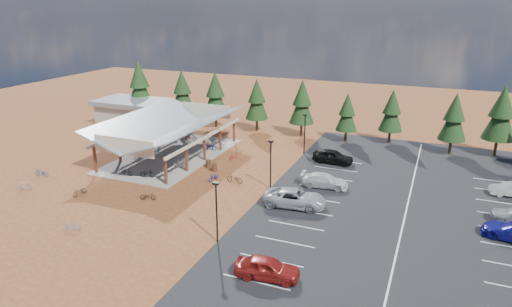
% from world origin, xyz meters
% --- Properties ---
extents(ground, '(140.00, 140.00, 0.00)m').
position_xyz_m(ground, '(0.00, 0.00, 0.00)').
color(ground, brown).
rests_on(ground, ground).
extents(asphalt_lot, '(27.00, 44.00, 0.04)m').
position_xyz_m(asphalt_lot, '(18.50, 3.00, 0.02)').
color(asphalt_lot, black).
rests_on(asphalt_lot, ground).
extents(concrete_pad, '(10.60, 18.60, 0.10)m').
position_xyz_m(concrete_pad, '(-10.00, 7.00, 0.05)').
color(concrete_pad, gray).
rests_on(concrete_pad, ground).
extents(bike_pavilion, '(11.65, 19.40, 4.97)m').
position_xyz_m(bike_pavilion, '(-10.00, 7.00, 3.82)').
color(bike_pavilion, '#542C18').
rests_on(bike_pavilion, concrete_pad).
extents(outbuilding, '(11.00, 7.00, 3.90)m').
position_xyz_m(outbuilding, '(-24.00, 18.00, 2.03)').
color(outbuilding, '#ADA593').
rests_on(outbuilding, ground).
extents(lamp_post_0, '(0.50, 0.25, 5.14)m').
position_xyz_m(lamp_post_0, '(5.00, -10.00, 2.98)').
color(lamp_post_0, black).
rests_on(lamp_post_0, ground).
extents(lamp_post_1, '(0.50, 0.25, 5.14)m').
position_xyz_m(lamp_post_1, '(5.00, 2.00, 2.98)').
color(lamp_post_1, black).
rests_on(lamp_post_1, ground).
extents(lamp_post_2, '(0.50, 0.25, 5.14)m').
position_xyz_m(lamp_post_2, '(5.00, 14.00, 2.98)').
color(lamp_post_2, black).
rests_on(lamp_post_2, ground).
extents(trash_bin_0, '(0.60, 0.60, 0.90)m').
position_xyz_m(trash_bin_0, '(-3.87, 5.06, 0.45)').
color(trash_bin_0, '#482819').
rests_on(trash_bin_0, ground).
extents(trash_bin_1, '(0.60, 0.60, 0.90)m').
position_xyz_m(trash_bin_1, '(-2.62, 4.22, 0.45)').
color(trash_bin_1, '#482819').
rests_on(trash_bin_1, ground).
extents(pine_0, '(4.09, 4.09, 9.52)m').
position_xyz_m(pine_0, '(-24.65, 21.09, 5.82)').
color(pine_0, '#382314').
rests_on(pine_0, ground).
extents(pine_1, '(3.59, 3.59, 8.36)m').
position_xyz_m(pine_1, '(-17.40, 22.09, 5.10)').
color(pine_1, '#382314').
rests_on(pine_1, ground).
extents(pine_2, '(3.64, 3.64, 8.47)m').
position_xyz_m(pine_2, '(-11.29, 21.52, 5.17)').
color(pine_2, '#382314').
rests_on(pine_2, ground).
extents(pine_3, '(3.35, 3.35, 7.80)m').
position_xyz_m(pine_3, '(-4.66, 21.80, 4.76)').
color(pine_3, '#382314').
rests_on(pine_3, ground).
extents(pine_4, '(3.49, 3.49, 8.13)m').
position_xyz_m(pine_4, '(2.28, 21.58, 4.97)').
color(pine_4, '#382314').
rests_on(pine_4, ground).
extents(pine_5, '(2.90, 2.90, 6.76)m').
position_xyz_m(pine_5, '(8.71, 21.30, 4.12)').
color(pine_5, '#382314').
rests_on(pine_5, ground).
extents(pine_6, '(3.18, 3.18, 7.41)m').
position_xyz_m(pine_6, '(14.33, 22.97, 4.52)').
color(pine_6, '#382314').
rests_on(pine_6, ground).
extents(pine_7, '(3.37, 3.37, 7.85)m').
position_xyz_m(pine_7, '(21.99, 21.09, 4.79)').
color(pine_7, '#382314').
rests_on(pine_7, ground).
extents(pine_8, '(3.83, 3.83, 8.93)m').
position_xyz_m(pine_8, '(27.21, 22.50, 5.45)').
color(pine_8, '#382314').
rests_on(pine_8, ground).
extents(bike_0, '(1.61, 0.78, 0.81)m').
position_xyz_m(bike_0, '(-10.92, -0.78, 0.50)').
color(bike_0, black).
rests_on(bike_0, concrete_pad).
extents(bike_1, '(1.88, 0.68, 1.10)m').
position_xyz_m(bike_1, '(-13.13, 4.46, 0.65)').
color(bike_1, gray).
rests_on(bike_1, concrete_pad).
extents(bike_2, '(1.93, 1.20, 0.96)m').
position_xyz_m(bike_2, '(-13.42, 7.01, 0.58)').
color(bike_2, '#142BA0').
rests_on(bike_2, concrete_pad).
extents(bike_3, '(1.71, 0.79, 0.99)m').
position_xyz_m(bike_3, '(-11.00, 13.36, 0.60)').
color(bike_3, maroon).
rests_on(bike_3, concrete_pad).
extents(bike_4, '(1.73, 0.84, 0.87)m').
position_xyz_m(bike_4, '(-8.45, -0.47, 0.53)').
color(bike_4, black).
rests_on(bike_4, concrete_pad).
extents(bike_5, '(1.84, 0.61, 1.09)m').
position_xyz_m(bike_5, '(-6.46, 3.29, 0.64)').
color(bike_5, gray).
rests_on(bike_5, concrete_pad).
extents(bike_6, '(1.99, 1.11, 0.99)m').
position_xyz_m(bike_6, '(-6.60, 10.78, 0.60)').
color(bike_6, navy).
rests_on(bike_6, concrete_pad).
extents(bike_7, '(1.53, 0.46, 0.91)m').
position_xyz_m(bike_7, '(-7.31, 11.95, 0.56)').
color(bike_7, maroon).
rests_on(bike_7, concrete_pad).
extents(bike_8, '(0.80, 1.70, 0.86)m').
position_xyz_m(bike_8, '(-11.81, -7.01, 0.43)').
color(bike_8, black).
rests_on(bike_8, ground).
extents(bike_9, '(1.58, 1.01, 0.92)m').
position_xyz_m(bike_9, '(-17.88, -8.23, 0.46)').
color(bike_9, gray).
rests_on(bike_9, ground).
extents(bike_10, '(1.80, 0.75, 0.92)m').
position_xyz_m(bike_10, '(-19.41, -4.56, 0.46)').
color(bike_10, '#18488C').
rests_on(bike_10, ground).
extents(bike_12, '(1.66, 1.11, 0.83)m').
position_xyz_m(bike_12, '(-4.90, -5.31, 0.41)').
color(bike_12, black).
rests_on(bike_12, ground).
extents(bike_13, '(1.53, 0.96, 0.89)m').
position_xyz_m(bike_13, '(-7.14, -13.02, 0.45)').
color(bike_13, '#9C9EA4').
rests_on(bike_13, ground).
extents(bike_14, '(0.76, 1.74, 0.89)m').
position_xyz_m(bike_14, '(-1.35, 1.57, 0.44)').
color(bike_14, navy).
rests_on(bike_14, ground).
extents(bike_15, '(1.00, 1.67, 0.97)m').
position_xyz_m(bike_15, '(-2.38, 8.85, 0.48)').
color(bike_15, maroon).
rests_on(bike_15, ground).
extents(bike_16, '(1.93, 0.82, 0.98)m').
position_xyz_m(bike_16, '(0.96, 1.93, 0.49)').
color(bike_16, black).
rests_on(bike_16, ground).
extents(car_0, '(4.76, 2.46, 1.55)m').
position_xyz_m(car_0, '(10.52, -13.21, 0.82)').
color(car_0, maroon).
rests_on(car_0, asphalt_lot).
extents(car_2, '(6.18, 3.42, 1.64)m').
position_xyz_m(car_2, '(8.66, -1.28, 0.86)').
color(car_2, '#A8ABAF').
rests_on(car_2, asphalt_lot).
extents(car_3, '(5.01, 2.41, 1.41)m').
position_xyz_m(car_3, '(10.09, 4.37, 0.74)').
color(car_3, silver).
rests_on(car_3, asphalt_lot).
extents(car_4, '(4.85, 2.14, 1.62)m').
position_xyz_m(car_4, '(9.17, 11.99, 0.85)').
color(car_4, black).
rests_on(car_4, asphalt_lot).
extents(car_9, '(4.26, 1.99, 1.35)m').
position_xyz_m(car_9, '(27.78, 9.17, 0.72)').
color(car_9, silver).
rests_on(car_9, asphalt_lot).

